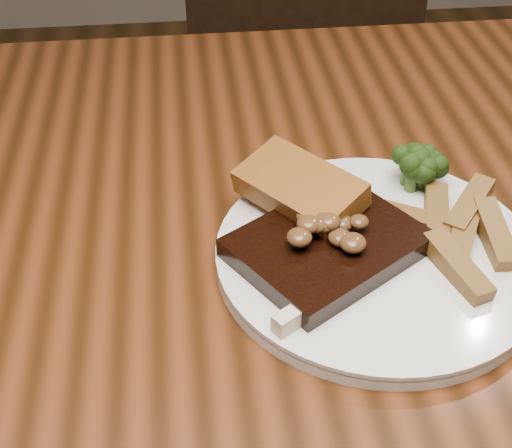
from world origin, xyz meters
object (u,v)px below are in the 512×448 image
at_px(garlic_bread, 299,205).
at_px(potato_wedges, 464,232).
at_px(dining_table, 244,306).
at_px(plate, 376,257).
at_px(chair_far, 294,110).
at_px(steak, 327,247).

distance_m(garlic_bread, potato_wedges, 0.15).
relative_size(dining_table, plate, 5.59).
bearing_deg(dining_table, potato_wedges, -13.13).
xyz_separation_m(chair_far, potato_wedges, (0.02, -0.77, 0.32)).
distance_m(dining_table, chair_far, 0.77).
distance_m(dining_table, potato_wedges, 0.23).
relative_size(chair_far, steak, 5.45).
height_order(chair_far, potato_wedges, chair_far).
distance_m(chair_far, plate, 0.83).
bearing_deg(steak, dining_table, 111.54).
xyz_separation_m(chair_far, plate, (-0.06, -0.77, 0.30)).
height_order(steak, garlic_bread, garlic_bread).
relative_size(chair_far, garlic_bread, 7.27).
height_order(plate, steak, steak).
height_order(dining_table, garlic_bread, garlic_bread).
xyz_separation_m(dining_table, steak, (0.07, -0.05, 0.12)).
distance_m(chair_far, potato_wedges, 0.83).
relative_size(steak, garlic_bread, 1.33).
bearing_deg(steak, potato_wedges, -30.88).
xyz_separation_m(dining_table, garlic_bread, (0.05, 0.01, 0.12)).
bearing_deg(garlic_bread, dining_table, -119.17).
height_order(dining_table, chair_far, chair_far).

